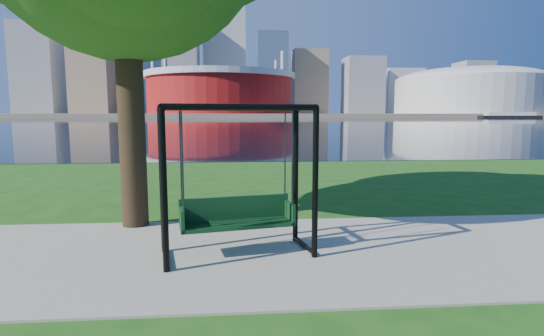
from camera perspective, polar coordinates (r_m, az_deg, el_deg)
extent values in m
plane|color=#1E5114|center=(7.24, 0.23, -10.13)|extent=(900.00, 900.00, 0.00)
cube|color=#9E937F|center=(6.76, 0.59, -11.27)|extent=(120.00, 4.00, 0.03)
cube|color=black|center=(108.91, -4.33, 6.22)|extent=(900.00, 180.00, 0.02)
cube|color=#937F60|center=(312.88, -4.55, 7.15)|extent=(900.00, 228.00, 2.00)
cylinder|color=maroon|center=(242.31, -6.94, 9.89)|extent=(80.00, 80.00, 22.00)
cylinder|color=silver|center=(242.92, -6.98, 12.13)|extent=(83.00, 83.00, 3.00)
cylinder|color=silver|center=(262.41, 0.54, 10.84)|extent=(2.00, 2.00, 32.00)
cylinder|color=silver|center=(264.77, -14.05, 10.59)|extent=(2.00, 2.00, 32.00)
cylinder|color=silver|center=(227.42, -15.63, 11.11)|extent=(2.00, 2.00, 32.00)
cylinder|color=silver|center=(224.67, 1.43, 11.42)|extent=(2.00, 2.00, 32.00)
cylinder|color=beige|center=(277.46, 24.95, 8.73)|extent=(84.00, 84.00, 20.00)
ellipsoid|color=beige|center=(277.93, 25.05, 10.59)|extent=(84.00, 84.00, 15.12)
cube|color=gray|center=(347.56, -28.88, 11.57)|extent=(28.00, 28.00, 62.00)
cube|color=#998466|center=(325.55, -23.13, 14.54)|extent=(26.00, 26.00, 88.00)
cube|color=slate|center=(342.35, -16.86, 15.02)|extent=(30.00, 24.00, 95.00)
cube|color=gray|center=(316.40, -12.09, 13.73)|extent=(24.00, 24.00, 72.00)
cube|color=silver|center=(344.32, -6.34, 13.98)|extent=(32.00, 28.00, 80.00)
cube|color=slate|center=(319.22, 0.00, 12.56)|extent=(22.00, 22.00, 58.00)
cube|color=#998466|center=(337.35, 4.98, 11.41)|extent=(26.00, 26.00, 48.00)
cube|color=gray|center=(336.42, 12.12, 10.77)|extent=(28.00, 24.00, 42.00)
cube|color=silver|center=(372.86, 16.97, 9.81)|extent=(30.00, 26.00, 36.00)
cube|color=gray|center=(376.41, 25.32, 9.71)|extent=(24.00, 24.00, 40.00)
cube|color=#998466|center=(409.90, 29.14, 8.67)|extent=(26.00, 26.00, 32.00)
cylinder|color=black|center=(5.84, -14.31, -3.18)|extent=(0.10, 0.10, 2.26)
cylinder|color=black|center=(6.28, 5.84, -2.26)|extent=(0.10, 0.10, 2.26)
cylinder|color=black|center=(6.72, -14.54, -1.83)|extent=(0.10, 0.10, 2.26)
cylinder|color=black|center=(7.10, 3.19, -1.12)|extent=(0.10, 0.10, 2.26)
cylinder|color=black|center=(5.88, -3.96, 8.18)|extent=(2.14, 0.51, 0.09)
cylinder|color=black|center=(6.75, -5.54, 8.06)|extent=(2.14, 0.51, 0.09)
cylinder|color=black|center=(6.19, -14.77, 7.91)|extent=(0.26, 0.89, 0.09)
cylinder|color=black|center=(6.54, -14.13, -11.58)|extent=(0.24, 0.88, 0.07)
cylinder|color=black|center=(6.61, 4.53, 8.08)|extent=(0.26, 0.89, 0.09)
cylinder|color=black|center=(6.93, 4.35, -10.28)|extent=(0.24, 0.88, 0.07)
cube|color=black|center=(6.53, -4.64, -7.61)|extent=(1.77, 0.77, 0.06)
cube|color=black|center=(6.66, -4.98, -5.40)|extent=(1.70, 0.39, 0.37)
cube|color=black|center=(6.39, -12.03, -6.81)|extent=(0.14, 0.44, 0.33)
cube|color=black|center=(6.70, 2.37, -5.99)|extent=(0.14, 0.44, 0.33)
cylinder|color=#333338|center=(6.06, -11.94, 0.79)|extent=(0.03, 0.03, 1.43)
cylinder|color=#333338|center=(6.38, 2.76, 1.26)|extent=(0.03, 0.03, 1.43)
cylinder|color=#333338|center=(6.42, -12.17, 1.15)|extent=(0.03, 0.03, 1.43)
cylinder|color=#333338|center=(6.72, 1.76, 1.58)|extent=(0.03, 0.03, 1.43)
cylinder|color=black|center=(8.44, -18.48, 8.88)|extent=(0.49, 0.49, 4.91)
cube|color=black|center=(227.90, 29.30, 6.04)|extent=(27.22, 10.51, 1.06)
cube|color=silver|center=(227.89, 29.32, 6.37)|extent=(21.79, 8.50, 1.59)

